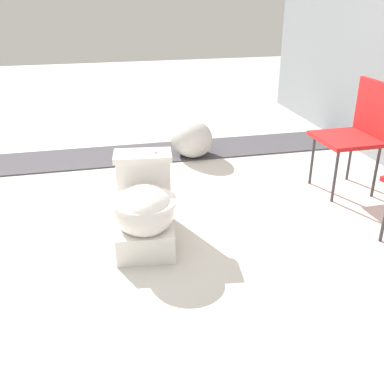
% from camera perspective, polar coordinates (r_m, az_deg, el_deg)
% --- Properties ---
extents(ground_plane, '(14.00, 14.00, 0.00)m').
position_cam_1_polar(ground_plane, '(3.02, -11.97, -4.88)').
color(ground_plane, beige).
extents(gravel_strip, '(0.56, 8.00, 0.01)m').
position_cam_1_polar(gravel_strip, '(4.31, -6.06, 4.88)').
color(gravel_strip, '#423F44').
rests_on(gravel_strip, ground).
extents(toilet, '(0.67, 0.45, 0.52)m').
position_cam_1_polar(toilet, '(2.77, -6.05, -2.12)').
color(toilet, white).
rests_on(toilet, ground).
extents(folding_chair_left, '(0.45, 0.45, 0.83)m').
position_cam_1_polar(folding_chair_left, '(3.61, 20.63, 7.87)').
color(folding_chair_left, red).
rests_on(folding_chair_left, ground).
extents(boulder_near, '(0.51, 0.43, 0.34)m').
position_cam_1_polar(boulder_near, '(4.19, -0.06, 6.82)').
color(boulder_near, '#B7B2AD').
rests_on(boulder_near, ground).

